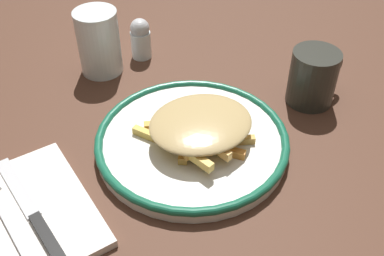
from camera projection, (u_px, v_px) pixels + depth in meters
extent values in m
plane|color=#482C1F|center=(192.00, 147.00, 0.68)|extent=(2.60, 2.60, 0.00)
cylinder|color=silver|center=(192.00, 143.00, 0.67)|extent=(0.28, 0.28, 0.02)
torus|color=#165A40|center=(192.00, 138.00, 0.67)|extent=(0.28, 0.28, 0.01)
cube|color=#F2C751|center=(234.00, 136.00, 0.66)|extent=(0.08, 0.05, 0.01)
cube|color=gold|center=(167.00, 125.00, 0.68)|extent=(0.07, 0.04, 0.01)
cube|color=#EAB654|center=(219.00, 133.00, 0.67)|extent=(0.07, 0.04, 0.01)
cube|color=#D08337|center=(219.00, 149.00, 0.64)|extent=(0.05, 0.07, 0.01)
cube|color=gold|center=(200.00, 135.00, 0.67)|extent=(0.06, 0.06, 0.01)
cube|color=gold|center=(185.00, 144.00, 0.65)|extent=(0.06, 0.06, 0.01)
cube|color=#F0B35E|center=(207.00, 143.00, 0.63)|extent=(0.03, 0.08, 0.01)
cube|color=#C78B3D|center=(174.00, 135.00, 0.65)|extent=(0.03, 0.09, 0.01)
cube|color=gold|center=(206.00, 113.00, 0.69)|extent=(0.06, 0.04, 0.01)
cube|color=#EDBA56|center=(237.00, 122.00, 0.67)|extent=(0.04, 0.06, 0.01)
cube|color=#DEB85D|center=(212.00, 139.00, 0.66)|extent=(0.03, 0.06, 0.01)
cube|color=#EFBE56|center=(194.00, 157.00, 0.61)|extent=(0.02, 0.06, 0.01)
cube|color=gold|center=(157.00, 138.00, 0.66)|extent=(0.04, 0.08, 0.01)
cube|color=gold|center=(224.00, 137.00, 0.66)|extent=(0.05, 0.07, 0.01)
cube|color=#C38831|center=(196.00, 136.00, 0.65)|extent=(0.07, 0.05, 0.01)
cube|color=gold|center=(188.00, 132.00, 0.67)|extent=(0.04, 0.09, 0.01)
cube|color=#E4B161|center=(210.00, 121.00, 0.69)|extent=(0.06, 0.06, 0.01)
cube|color=gold|center=(198.00, 126.00, 0.68)|extent=(0.08, 0.03, 0.01)
cube|color=#C19344|center=(232.00, 141.00, 0.66)|extent=(0.06, 0.04, 0.01)
ellipsoid|color=tan|center=(201.00, 123.00, 0.65)|extent=(0.17, 0.15, 0.02)
cube|color=#356428|center=(197.00, 122.00, 0.64)|extent=(0.00, 0.00, 0.00)
cube|color=#365925|center=(214.00, 106.00, 0.67)|extent=(0.00, 0.00, 0.00)
cube|color=#3C7323|center=(177.00, 111.00, 0.66)|extent=(0.00, 0.00, 0.00)
cube|color=#365821|center=(217.00, 143.00, 0.61)|extent=(0.00, 0.00, 0.00)
cube|color=#2C6F1D|center=(221.00, 123.00, 0.64)|extent=(0.00, 0.00, 0.00)
cube|color=#34621A|center=(173.00, 121.00, 0.64)|extent=(0.00, 0.00, 0.00)
cube|color=#255B27|center=(163.00, 122.00, 0.64)|extent=(0.00, 0.00, 0.00)
cube|color=#3A621B|center=(193.00, 117.00, 0.65)|extent=(0.00, 0.00, 0.00)
cube|color=silver|center=(31.00, 213.00, 0.58)|extent=(0.15, 0.21, 0.01)
cube|color=silver|center=(14.00, 231.00, 0.55)|extent=(0.02, 0.11, 0.00)
cube|color=black|center=(49.00, 240.00, 0.54)|extent=(0.02, 0.09, 0.01)
cube|color=silver|center=(17.00, 187.00, 0.60)|extent=(0.02, 0.12, 0.00)
cylinder|color=silver|center=(99.00, 42.00, 0.80)|extent=(0.07, 0.07, 0.11)
cylinder|color=#2B2C27|center=(313.00, 77.00, 0.74)|extent=(0.08, 0.08, 0.09)
torus|color=#2B2C27|center=(331.00, 67.00, 0.75)|extent=(0.05, 0.01, 0.05)
cylinder|color=silver|center=(141.00, 44.00, 0.85)|extent=(0.04, 0.04, 0.05)
sphere|color=#B7BABF|center=(140.00, 28.00, 0.83)|extent=(0.04, 0.04, 0.04)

